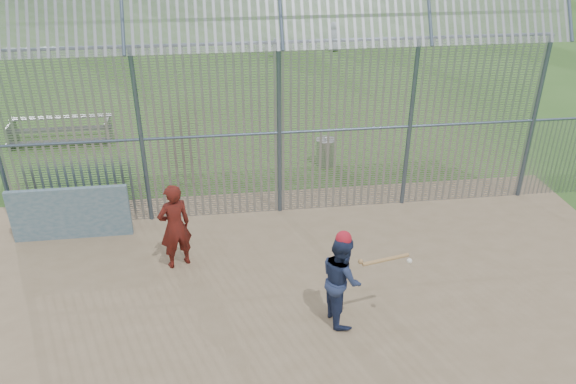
{
  "coord_description": "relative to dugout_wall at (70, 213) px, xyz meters",
  "views": [
    {
      "loc": [
        -1.31,
        -8.04,
        6.66
      ],
      "look_at": [
        0.0,
        2.0,
        1.3
      ],
      "focal_mm": 35.0,
      "sensor_mm": 36.0,
      "label": 1
    }
  ],
  "objects": [
    {
      "name": "ground",
      "position": [
        4.6,
        -2.9,
        -0.62
      ],
      "size": [
        120.0,
        120.0,
        0.0
      ],
      "primitive_type": "plane",
      "color": "#2D511E",
      "rests_on": "ground"
    },
    {
      "name": "dirt_infield",
      "position": [
        4.6,
        -3.4,
        -0.61
      ],
      "size": [
        14.0,
        10.0,
        0.02
      ],
      "primitive_type": "cube",
      "color": "#756047",
      "rests_on": "ground"
    },
    {
      "name": "dugout_wall",
      "position": [
        0.0,
        0.0,
        0.0
      ],
      "size": [
        2.5,
        0.12,
        1.2
      ],
      "primitive_type": "cube",
      "color": "#38566B",
      "rests_on": "dirt_infield"
    },
    {
      "name": "batter",
      "position": [
        5.2,
        -3.35,
        0.24
      ],
      "size": [
        0.74,
        0.89,
        1.68
      ],
      "primitive_type": "imported",
      "rotation": [
        0.0,
        0.0,
        1.71
      ],
      "color": "navy",
      "rests_on": "dirt_infield"
    },
    {
      "name": "onlooker",
      "position": [
        2.3,
        -1.33,
        0.3
      ],
      "size": [
        0.78,
        0.67,
        1.81
      ],
      "primitive_type": "imported",
      "rotation": [
        0.0,
        0.0,
        3.57
      ],
      "color": "maroon",
      "rests_on": "dirt_infield"
    },
    {
      "name": "bg_kid_standing",
      "position": [
        8.98,
        15.75,
        0.07
      ],
      "size": [
        0.79,
        0.67,
        1.38
      ],
      "primitive_type": "imported",
      "rotation": [
        0.0,
        0.0,
        3.54
      ],
      "color": "slate",
      "rests_on": "ground"
    },
    {
      "name": "bg_kid_seated",
      "position": [
        6.04,
        14.85,
        -0.18
      ],
      "size": [
        0.56,
        0.39,
        0.89
      ],
      "primitive_type": "imported",
      "rotation": [
        0.0,
        0.0,
        2.77
      ],
      "color": "gray",
      "rests_on": "ground"
    },
    {
      "name": "batting_gear",
      "position": [
        5.35,
        -3.39,
        0.98
      ],
      "size": [
        1.26,
        0.56,
        0.55
      ],
      "color": "#AC1626",
      "rests_on": "ground"
    },
    {
      "name": "trash_can",
      "position": [
        6.17,
        3.06,
        -0.24
      ],
      "size": [
        0.56,
        0.56,
        0.82
      ],
      "color": "#909398",
      "rests_on": "ground"
    },
    {
      "name": "bleacher",
      "position": [
        -1.46,
        5.56,
        -0.21
      ],
      "size": [
        3.0,
        0.95,
        0.72
      ],
      "color": "gray",
      "rests_on": "ground"
    },
    {
      "name": "backstop_fence",
      "position": [
        6.41,
        0.53,
        1.74
      ],
      "size": [
        20.09,
        0.81,
        5.3
      ],
      "color": "#47566B",
      "rests_on": "ground"
    }
  ]
}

